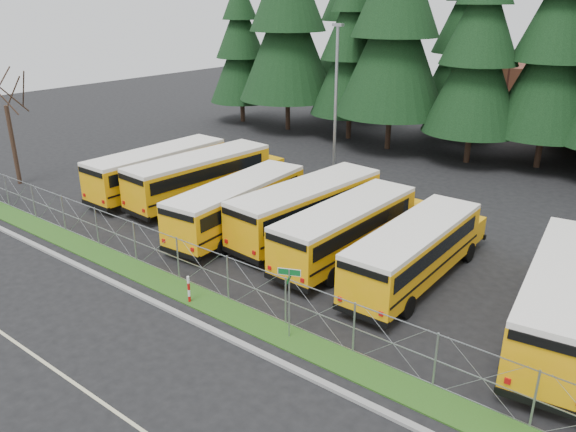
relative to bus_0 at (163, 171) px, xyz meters
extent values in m
plane|color=black|center=(13.69, -6.43, -1.44)|extent=(120.00, 120.00, 0.00)
cube|color=gray|center=(13.69, -9.53, -1.38)|extent=(50.00, 0.25, 0.12)
cube|color=#234614|center=(13.69, -8.13, -1.41)|extent=(50.00, 1.40, 0.06)
cube|color=beige|center=(13.69, -14.43, -1.43)|extent=(50.00, 0.12, 0.01)
cylinder|color=#92959A|center=(16.35, -8.06, -0.04)|extent=(0.06, 0.06, 2.80)
cube|color=#0D5E25|center=(16.35, -8.06, 1.24)|extent=(0.74, 0.34, 0.22)
cube|color=white|center=(16.35, -8.06, 1.24)|extent=(0.78, 0.35, 0.26)
cube|color=#0D5E25|center=(16.35, -8.06, 1.00)|extent=(0.24, 0.51, 0.18)
cylinder|color=#B20C0C|center=(11.60, -8.58, -0.84)|extent=(0.11, 0.11, 1.20)
cylinder|color=#92959A|center=(6.93, 8.99, 3.56)|extent=(0.20, 0.20, 10.00)
cube|color=#92959A|center=(6.93, 8.99, 8.61)|extent=(0.70, 0.35, 0.18)
camera|label=1|loc=(27.13, -21.92, 10.20)|focal=35.00mm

